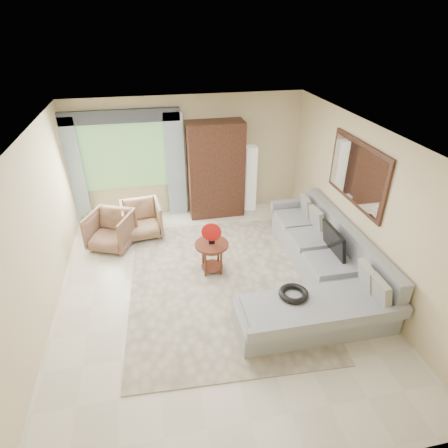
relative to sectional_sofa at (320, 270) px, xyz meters
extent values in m
plane|color=silver|center=(-1.78, 0.18, -0.28)|extent=(6.00, 6.00, 0.00)
cube|color=#BEAD96|center=(-1.63, 0.36, -0.27)|extent=(3.19, 4.14, 0.02)
cube|color=#A7AAAF|center=(0.22, 0.68, -0.08)|extent=(0.90, 2.40, 0.40)
cube|color=#A7AAAF|center=(-0.48, -0.92, -0.08)|extent=(2.30, 0.80, 0.40)
cube|color=#A7AAAF|center=(0.57, 0.28, 0.37)|extent=(0.20, 3.20, 0.50)
cube|color=#A7AAAF|center=(0.22, 1.96, 0.23)|extent=(0.90, 0.16, 0.22)
cube|color=#A7AAAF|center=(-0.48, -1.37, 0.21)|extent=(2.30, 0.10, 0.18)
cube|color=black|center=(0.27, 0.18, 0.44)|extent=(0.14, 0.74, 0.48)
torus|color=black|center=(-0.78, -0.77, 0.26)|extent=(0.43, 0.43, 0.09)
cylinder|color=#481E13|center=(-1.71, 0.70, 0.28)|extent=(0.59, 0.59, 0.04)
cylinder|color=#481E13|center=(-1.71, 0.70, -0.02)|extent=(0.39, 0.39, 0.53)
cylinder|color=red|center=(-1.71, 0.70, 0.53)|extent=(0.33, 0.11, 0.34)
imported|color=brown|center=(-3.49, 1.91, 0.08)|extent=(1.02, 1.04, 0.72)
imported|color=brown|center=(-2.90, 2.24, 0.07)|extent=(0.84, 0.86, 0.71)
imported|color=#999999|center=(-3.91, 2.66, -0.05)|extent=(0.46, 0.41, 0.48)
cube|color=black|center=(-1.23, 2.90, 0.77)|extent=(1.20, 0.55, 2.10)
cube|color=silver|center=(-0.43, 2.96, 0.47)|extent=(0.24, 0.24, 1.50)
cube|color=#669E59|center=(-3.13, 3.15, 1.12)|extent=(1.80, 0.04, 1.40)
cube|color=#9EB7CC|center=(-4.18, 3.06, 0.87)|extent=(0.40, 0.08, 2.30)
cube|color=#9EB7CC|center=(-2.08, 3.06, 0.87)|extent=(0.40, 0.08, 2.30)
cube|color=#1E232D|center=(-3.13, 3.08, 1.97)|extent=(2.40, 0.12, 0.26)
cube|color=black|center=(0.69, 0.53, 1.47)|extent=(0.04, 1.70, 1.05)
cube|color=white|center=(0.66, 0.53, 1.47)|extent=(0.02, 1.54, 0.90)
camera|label=1|loc=(-2.58, -4.63, 3.76)|focal=30.00mm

